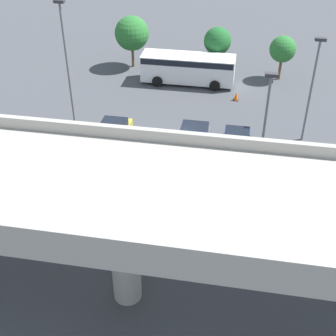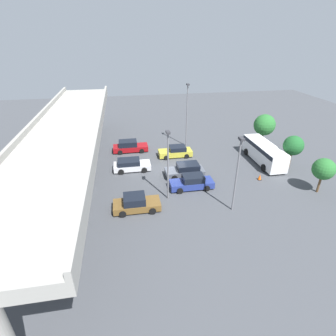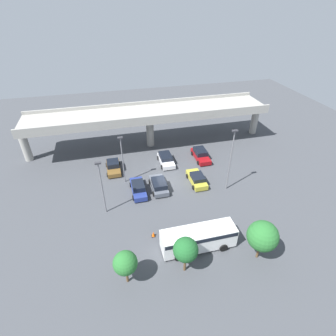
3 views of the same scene
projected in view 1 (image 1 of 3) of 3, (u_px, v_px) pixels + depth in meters
The scene contains 16 objects.
ground_plane at pixel (171, 157), 31.41m from camera, with size 90.63×90.63×0.00m, color #424449.
highway_overpass at pixel (121, 199), 18.54m from camera, with size 42.04×7.16×7.01m.
parked_car_0 at pixel (282, 211), 25.72m from camera, with size 2.22×4.49×1.56m.
parked_car_1 at pixel (236, 146), 31.18m from camera, with size 2.02×4.75×1.57m.
parked_car_2 at pixel (193, 142), 31.58m from camera, with size 2.24×4.56×1.54m.
parked_car_3 at pixel (134, 195), 26.87m from camera, with size 2.24×4.51×1.41m.
parked_car_4 at pixel (112, 135), 32.36m from camera, with size 2.13×4.55×1.48m.
parked_car_5 at pixel (38, 183), 27.75m from camera, with size 2.17×4.90×1.62m.
shuttle_bus at pixel (188, 67), 40.20m from camera, with size 7.99×2.59×2.49m.
lamp_post_near_aisle at pixel (265, 122), 26.54m from camera, with size 0.70×0.35×7.27m.
lamp_post_mid_lot at pixel (66, 57), 32.13m from camera, with size 0.70×0.35×9.07m.
lamp_post_by_overpass at pixel (312, 83), 30.72m from camera, with size 0.70×0.35×7.40m.
tree_front_left at pixel (283, 49), 40.14m from camera, with size 2.27×2.27×3.90m.
tree_front_centre at pixel (217, 41), 40.91m from camera, with size 2.41×2.41×4.27m.
tree_front_right at pixel (132, 33), 42.27m from camera, with size 3.10×3.10×4.71m.
traffic_cone at pixel (236, 96), 38.11m from camera, with size 0.44×0.44×0.70m.
Camera 1 is at (-4.40, 25.82, 17.36)m, focal length 50.00 mm.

